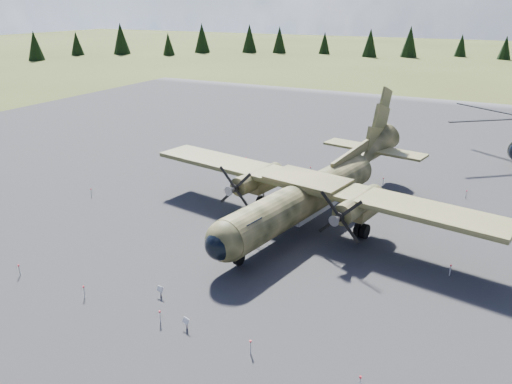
% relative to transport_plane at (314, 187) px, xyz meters
% --- Properties ---
extents(ground, '(500.00, 500.00, 0.00)m').
position_rel_transport_plane_xyz_m(ground, '(-4.64, -4.65, -3.01)').
color(ground, '#5C652D').
rests_on(ground, ground).
extents(apron, '(120.00, 120.00, 0.04)m').
position_rel_transport_plane_xyz_m(apron, '(-4.64, 5.35, -3.01)').
color(apron, '#59585D').
rests_on(apron, ground).
extents(transport_plane, '(31.78, 28.59, 10.47)m').
position_rel_transport_plane_xyz_m(transport_plane, '(0.00, 0.00, 0.00)').
color(transport_plane, '#35391E').
rests_on(transport_plane, ground).
extents(info_placard_left, '(0.50, 0.28, 0.74)m').
position_rel_transport_plane_xyz_m(info_placard_left, '(-4.37, -15.85, -2.52)').
color(info_placard_left, gray).
rests_on(info_placard_left, ground).
extents(info_placard_right, '(0.51, 0.33, 0.75)m').
position_rel_transport_plane_xyz_m(info_placard_right, '(-0.95, -17.93, -2.51)').
color(info_placard_right, gray).
rests_on(info_placard_right, ground).
extents(barrier_fence, '(33.12, 29.62, 0.85)m').
position_rel_transport_plane_xyz_m(barrier_fence, '(-5.10, -4.73, -2.50)').
color(barrier_fence, silver).
rests_on(barrier_fence, ground).
extents(treeline, '(318.30, 321.51, 10.98)m').
position_rel_transport_plane_xyz_m(treeline, '(-4.34, -4.02, 1.77)').
color(treeline, black).
rests_on(treeline, ground).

